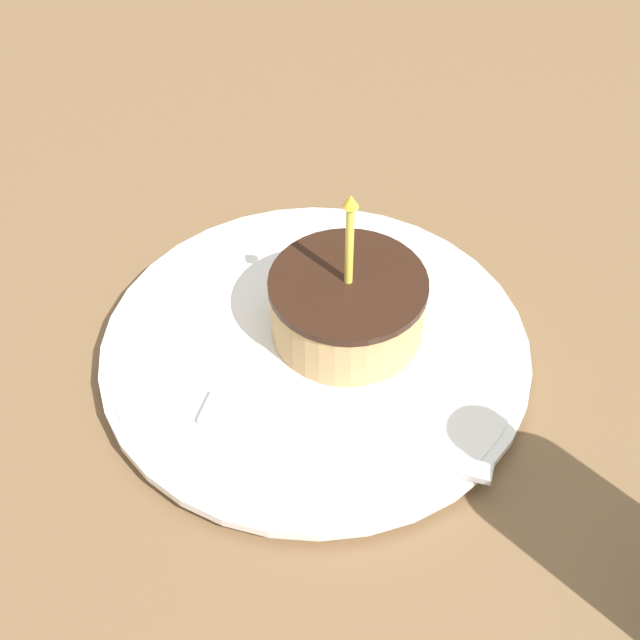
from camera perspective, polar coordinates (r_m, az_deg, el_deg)
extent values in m
cube|color=brown|center=(0.62, -0.03, -2.63)|extent=(2.40, 2.40, 0.04)
cylinder|color=white|center=(0.59, 0.00, -2.03)|extent=(0.27, 0.27, 0.02)
cylinder|color=white|center=(0.59, 0.00, -1.82)|extent=(0.28, 0.28, 0.01)
cylinder|color=tan|center=(0.58, 1.79, 0.83)|extent=(0.10, 0.10, 0.04)
cylinder|color=black|center=(0.57, 1.84, 2.41)|extent=(0.10, 0.10, 0.01)
cylinder|color=#EAD84C|center=(0.54, 1.92, 4.90)|extent=(0.01, 0.01, 0.06)
cone|color=yellow|center=(0.52, 2.01, 7.72)|extent=(0.01, 0.01, 0.01)
cube|color=silver|center=(0.53, 3.91, -8.22)|extent=(0.13, 0.03, 0.00)
cube|color=silver|center=(0.55, -5.19, -6.11)|extent=(0.05, 0.03, 0.00)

